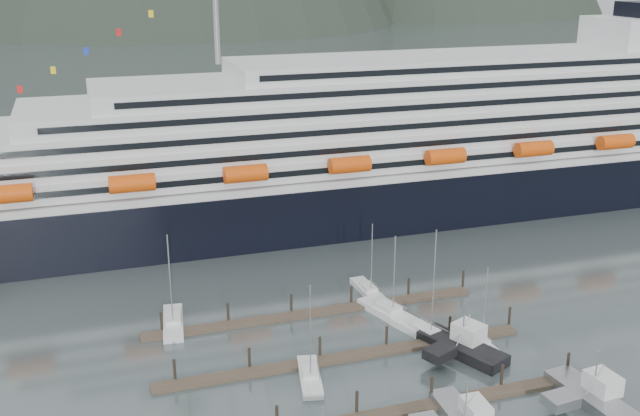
% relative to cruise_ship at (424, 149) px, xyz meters
% --- Properties ---
extents(ground, '(1600.00, 1600.00, 0.00)m').
position_rel_cruise_ship_xyz_m(ground, '(-30.03, -54.94, -12.04)').
color(ground, '#4C5A5A').
rests_on(ground, ground).
extents(cruise_ship, '(210.00, 30.40, 50.30)m').
position_rel_cruise_ship_xyz_m(cruise_ship, '(0.00, 0.00, 0.00)').
color(cruise_ship, black).
rests_on(cruise_ship, ground).
extents(dock_near, '(48.18, 2.28, 3.20)m').
position_rel_cruise_ship_xyz_m(dock_near, '(-34.95, -64.89, -11.73)').
color(dock_near, '#4A3D2F').
rests_on(dock_near, ground).
extents(dock_mid, '(48.18, 2.28, 3.20)m').
position_rel_cruise_ship_xyz_m(dock_mid, '(-34.95, -51.89, -11.73)').
color(dock_mid, '#4A3D2F').
rests_on(dock_mid, ground).
extents(dock_far, '(48.18, 2.28, 3.20)m').
position_rel_cruise_ship_xyz_m(dock_far, '(-34.95, -38.89, -11.73)').
color(dock_far, '#4A3D2F').
rests_on(dock_far, ground).
extents(sailboat_c, '(4.15, 9.06, 13.12)m').
position_rel_cruise_ship_xyz_m(sailboat_c, '(-40.75, -55.37, -11.63)').
color(sailboat_c, silver).
rests_on(sailboat_c, ground).
extents(sailboat_d, '(6.19, 11.40, 15.92)m').
position_rel_cruise_ship_xyz_m(sailboat_d, '(-23.12, -49.90, -11.61)').
color(sailboat_d, silver).
rests_on(sailboat_d, ground).
extents(sailboat_e, '(3.82, 10.30, 14.10)m').
position_rel_cruise_ship_xyz_m(sailboat_e, '(-54.35, -36.39, -11.62)').
color(sailboat_e, silver).
rests_on(sailboat_e, ground).
extents(sailboat_f, '(6.01, 10.65, 12.79)m').
position_rel_cruise_ship_xyz_m(sailboat_f, '(-25.30, -42.60, -11.61)').
color(sailboat_f, silver).
rests_on(sailboat_f, ground).
extents(sailboat_g, '(2.62, 9.35, 11.77)m').
position_rel_cruise_ship_xyz_m(sailboat_g, '(-25.23, -34.95, -11.65)').
color(sailboat_g, silver).
rests_on(sailboat_g, ground).
extents(sailboat_h, '(2.70, 8.24, 11.84)m').
position_rel_cruise_ship_xyz_m(sailboat_h, '(-17.64, -54.38, -11.64)').
color(sailboat_h, silver).
rests_on(sailboat_h, ground).
extents(trawler_d, '(9.30, 12.53, 7.29)m').
position_rel_cruise_ship_xyz_m(trawler_d, '(-12.17, -69.96, -11.12)').
color(trawler_d, '#929497').
rests_on(trawler_d, ground).
extents(trawler_e, '(10.56, 12.47, 7.78)m').
position_rel_cruise_ship_xyz_m(trawler_e, '(-20.59, -55.23, -11.07)').
color(trawler_e, black).
rests_on(trawler_e, ground).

